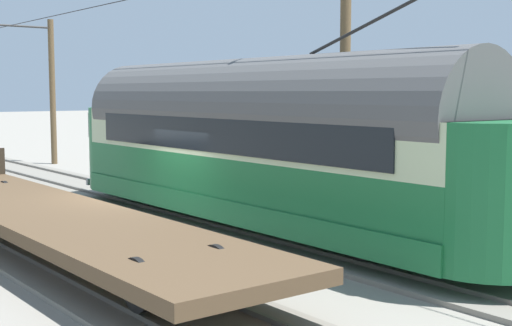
{
  "coord_description": "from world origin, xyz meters",
  "views": [
    {
      "loc": [
        8.08,
        15.04,
        3.47
      ],
      "look_at": [
        -3.24,
        0.47,
        1.6
      ],
      "focal_mm": 49.23,
      "sensor_mm": 36.0,
      "label": 1
    }
  ],
  "objects_px": {
    "vintage_streetcar": "(255,142)",
    "flatcar_adjacent": "(48,214)",
    "catenary_pole_foreground": "(51,89)",
    "switch_stand": "(134,169)",
    "catenary_pole_mid_near": "(343,87)"
  },
  "relations": [
    {
      "from": "catenary_pole_mid_near",
      "to": "switch_stand",
      "type": "relative_size",
      "value": 5.6
    },
    {
      "from": "vintage_streetcar",
      "to": "catenary_pole_foreground",
      "type": "height_order",
      "value": "catenary_pole_foreground"
    },
    {
      "from": "catenary_pole_foreground",
      "to": "vintage_streetcar",
      "type": "bearing_deg",
      "value": 82.84
    },
    {
      "from": "catenary_pole_foreground",
      "to": "switch_stand",
      "type": "relative_size",
      "value": 5.6
    },
    {
      "from": "vintage_streetcar",
      "to": "switch_stand",
      "type": "relative_size",
      "value": 12.75
    },
    {
      "from": "flatcar_adjacent",
      "to": "switch_stand",
      "type": "distance_m",
      "value": 10.29
    },
    {
      "from": "vintage_streetcar",
      "to": "catenary_pole_mid_near",
      "type": "relative_size",
      "value": 2.28
    },
    {
      "from": "catenary_pole_foreground",
      "to": "catenary_pole_mid_near",
      "type": "bearing_deg",
      "value": 90.0
    },
    {
      "from": "vintage_streetcar",
      "to": "catenary_pole_foreground",
      "type": "xyz_separation_m",
      "value": [
        -2.4,
        -19.11,
        1.36
      ]
    },
    {
      "from": "vintage_streetcar",
      "to": "catenary_pole_foreground",
      "type": "relative_size",
      "value": 2.28
    },
    {
      "from": "vintage_streetcar",
      "to": "flatcar_adjacent",
      "type": "xyz_separation_m",
      "value": [
        5.0,
        -0.83,
        -1.39
      ]
    },
    {
      "from": "flatcar_adjacent",
      "to": "catenary_pole_mid_near",
      "type": "xyz_separation_m",
      "value": [
        -7.4,
        1.44,
        2.75
      ]
    },
    {
      "from": "vintage_streetcar",
      "to": "catenary_pole_mid_near",
      "type": "bearing_deg",
      "value": 165.88
    },
    {
      "from": "vintage_streetcar",
      "to": "flatcar_adjacent",
      "type": "distance_m",
      "value": 5.25
    },
    {
      "from": "catenary_pole_foreground",
      "to": "switch_stand",
      "type": "height_order",
      "value": "catenary_pole_foreground"
    }
  ]
}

